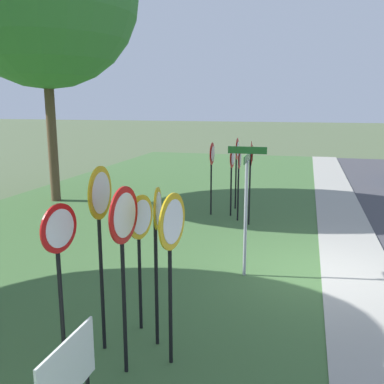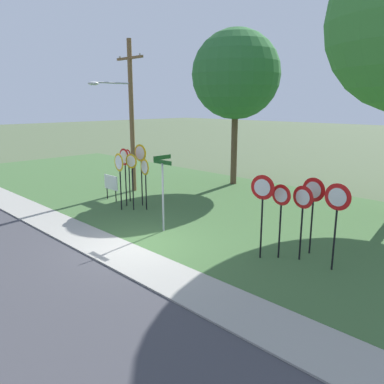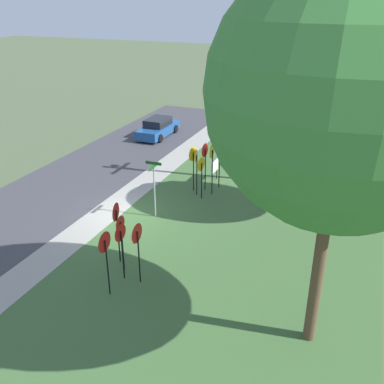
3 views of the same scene
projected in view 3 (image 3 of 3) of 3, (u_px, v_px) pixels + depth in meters
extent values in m
plane|color=#4C5B3D|center=(121.00, 216.00, 21.22)|extent=(160.00, 160.00, 0.00)
cube|color=#3D3D42|center=(42.00, 200.00, 22.87)|extent=(44.00, 6.40, 0.01)
cube|color=#99968C|center=(107.00, 212.00, 21.48)|extent=(44.00, 1.60, 0.06)
cube|color=#3D6033|center=(238.00, 239.00, 19.14)|extent=(44.00, 12.00, 0.04)
cylinder|color=black|center=(219.00, 168.00, 23.78)|extent=(0.06, 0.06, 2.28)
cylinder|color=red|center=(219.00, 150.00, 23.34)|extent=(0.61, 0.14, 0.62)
cylinder|color=white|center=(219.00, 150.00, 23.34)|extent=(0.48, 0.09, 0.48)
cylinder|color=black|center=(202.00, 181.00, 22.50)|extent=(0.06, 0.06, 2.00)
cylinder|color=gold|center=(201.00, 164.00, 22.12)|extent=(0.71, 0.15, 0.72)
cylinder|color=white|center=(201.00, 164.00, 22.12)|extent=(0.56, 0.11, 0.56)
cylinder|color=black|center=(197.00, 175.00, 22.92)|extent=(0.06, 0.06, 2.26)
cylinder|color=gold|center=(196.00, 156.00, 22.48)|extent=(0.63, 0.14, 0.64)
cylinder|color=white|center=(196.00, 156.00, 22.49)|extent=(0.49, 0.10, 0.50)
cylinder|color=black|center=(212.00, 173.00, 22.88)|extent=(0.06, 0.06, 2.53)
cylinder|color=gold|center=(212.00, 151.00, 22.39)|extent=(0.77, 0.06, 0.77)
cylinder|color=white|center=(212.00, 151.00, 22.39)|extent=(0.60, 0.04, 0.60)
cylinder|color=black|center=(205.00, 170.00, 23.50)|extent=(0.06, 0.06, 2.35)
cylinder|color=red|center=(205.00, 150.00, 23.05)|extent=(0.76, 0.08, 0.77)
cylinder|color=white|center=(205.00, 150.00, 23.05)|extent=(0.60, 0.05, 0.60)
cylinder|color=black|center=(193.00, 172.00, 23.40)|extent=(0.06, 0.06, 2.21)
cylinder|color=gold|center=(193.00, 154.00, 22.98)|extent=(0.79, 0.14, 0.79)
cylinder|color=white|center=(193.00, 154.00, 22.99)|extent=(0.62, 0.09, 0.62)
cylinder|color=black|center=(139.00, 257.00, 15.82)|extent=(0.06, 0.06, 2.16)
cone|color=red|center=(137.00, 233.00, 15.42)|extent=(0.75, 0.04, 0.75)
cone|color=silver|center=(136.00, 233.00, 15.42)|extent=(0.51, 0.02, 0.51)
cylinder|color=black|center=(123.00, 246.00, 16.62)|extent=(0.06, 0.06, 2.07)
cone|color=red|center=(120.00, 224.00, 16.22)|extent=(0.64, 0.03, 0.64)
cone|color=silver|center=(119.00, 224.00, 16.23)|extent=(0.44, 0.02, 0.44)
cylinder|color=black|center=(118.00, 236.00, 17.04)|extent=(0.06, 0.06, 2.32)
cone|color=red|center=(115.00, 212.00, 16.60)|extent=(0.74, 0.17, 0.75)
cone|color=silver|center=(115.00, 212.00, 16.61)|extent=(0.50, 0.11, 0.51)
cylinder|color=black|center=(108.00, 268.00, 15.15)|extent=(0.06, 0.06, 2.24)
cone|color=red|center=(104.00, 242.00, 14.73)|extent=(0.76, 0.03, 0.76)
cone|color=silver|center=(104.00, 242.00, 14.73)|extent=(0.52, 0.02, 0.52)
cylinder|color=black|center=(123.00, 255.00, 16.06)|extent=(0.06, 0.06, 2.04)
cone|color=red|center=(120.00, 233.00, 15.67)|extent=(0.69, 0.08, 0.69)
cone|color=silver|center=(120.00, 233.00, 15.68)|extent=(0.47, 0.05, 0.47)
cylinder|color=#9EA0A8|center=(155.00, 193.00, 20.56)|extent=(0.07, 0.07, 2.53)
cylinder|color=#9EA0A8|center=(154.00, 168.00, 20.02)|extent=(0.09, 0.09, 0.03)
cube|color=#19511E|center=(154.00, 167.00, 20.00)|extent=(0.96, 0.03, 0.15)
cube|color=#19511E|center=(153.00, 163.00, 19.93)|extent=(0.03, 0.82, 0.15)
cylinder|color=brown|center=(258.00, 114.00, 23.57)|extent=(0.24, 0.24, 7.84)
cube|color=brown|center=(262.00, 58.00, 22.33)|extent=(2.10, 0.12, 0.12)
cylinder|color=gray|center=(266.00, 54.00, 23.01)|extent=(0.09, 0.09, 0.10)
cylinder|color=gray|center=(258.00, 58.00, 21.58)|extent=(0.09, 0.09, 0.10)
cylinder|color=#9EA0A8|center=(240.00, 81.00, 23.23)|extent=(0.08, 2.16, 0.08)
ellipsoid|color=#B7B7BC|center=(221.00, 81.00, 23.62)|extent=(0.40, 0.56, 0.18)
cylinder|color=black|center=(217.00, 174.00, 25.31)|extent=(0.05, 0.05, 0.55)
cylinder|color=black|center=(212.00, 179.00, 24.66)|extent=(0.05, 0.05, 0.55)
cube|color=white|center=(215.00, 166.00, 24.73)|extent=(1.10, 0.04, 0.70)
cylinder|color=brown|center=(352.00, 168.00, 20.08)|extent=(0.36, 0.36, 4.99)
sphere|color=#2D6B33|center=(365.00, 88.00, 18.53)|extent=(4.94, 4.94, 4.94)
cylinder|color=brown|center=(320.00, 258.00, 12.38)|extent=(0.36, 0.36, 5.96)
sphere|color=#3D7F38|center=(344.00, 94.00, 10.43)|extent=(6.90, 6.90, 6.90)
cube|color=#1E4C8C|center=(158.00, 130.00, 33.01)|extent=(4.36, 1.74, 0.68)
cube|color=black|center=(158.00, 122.00, 32.75)|extent=(2.19, 1.46, 0.56)
cylinder|color=black|center=(160.00, 138.00, 31.66)|extent=(0.60, 0.19, 0.60)
cylinder|color=black|center=(140.00, 136.00, 32.26)|extent=(0.60, 0.19, 0.60)
cylinder|color=black|center=(176.00, 129.00, 33.92)|extent=(0.60, 0.19, 0.60)
cylinder|color=black|center=(156.00, 126.00, 34.52)|extent=(0.60, 0.19, 0.60)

